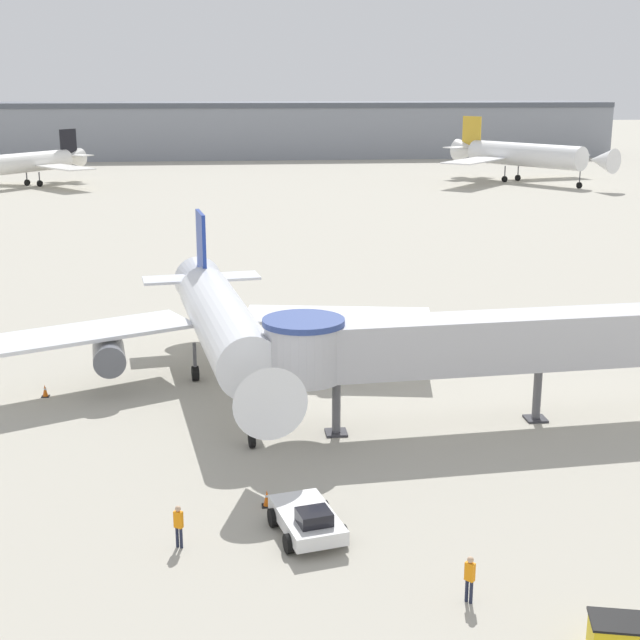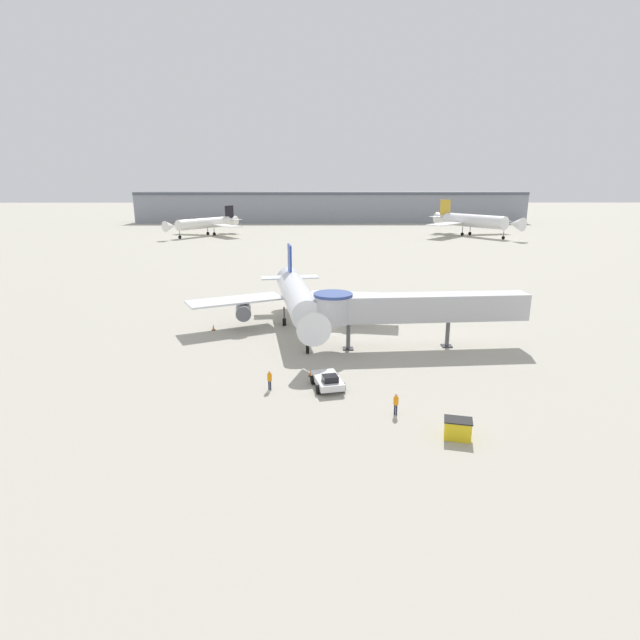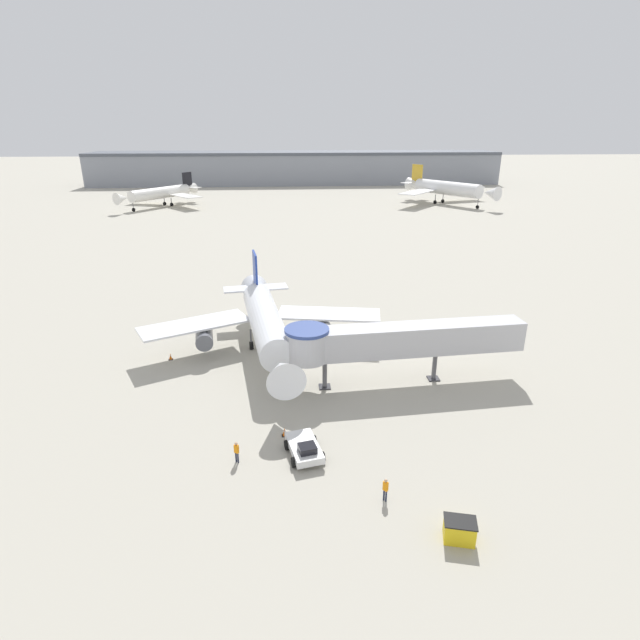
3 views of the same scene
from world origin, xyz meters
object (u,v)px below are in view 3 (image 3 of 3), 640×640
(ground_crew_wing_walker, at_px, (237,451))
(background_jet_black_tail, at_px, (162,193))
(jet_bridge, at_px, (391,340))
(traffic_cone_near_nose, at_px, (284,432))
(ground_crew_marshaller, at_px, (385,488))
(service_container_yellow, at_px, (459,530))
(background_jet_gold_tail, at_px, (446,188))
(pushback_tug_white, at_px, (305,448))
(traffic_cone_port_wing, at_px, (171,357))
(main_airplane, at_px, (265,321))

(ground_crew_wing_walker, xyz_separation_m, background_jet_black_tail, (-32.84, 129.66, 3.20))
(ground_crew_wing_walker, bearing_deg, jet_bridge, -109.45)
(jet_bridge, relative_size, traffic_cone_near_nose, 30.88)
(jet_bridge, xyz_separation_m, ground_crew_marshaller, (-3.59, -16.22, -3.48))
(service_container_yellow, distance_m, traffic_cone_near_nose, 15.59)
(background_jet_gold_tail, bearing_deg, pushback_tug_white, -144.59)
(traffic_cone_port_wing, xyz_separation_m, ground_crew_marshaller, (18.58, -23.07, 0.66))
(traffic_cone_near_nose, bearing_deg, service_container_yellow, -48.38)
(traffic_cone_port_wing, distance_m, ground_crew_marshaller, 29.63)
(background_jet_gold_tail, bearing_deg, ground_crew_wing_walker, -146.43)
(main_airplane, xyz_separation_m, traffic_cone_near_nose, (1.80, -15.76, -3.54))
(service_container_yellow, xyz_separation_m, background_jet_gold_tail, (42.24, 136.75, 4.33))
(jet_bridge, bearing_deg, background_jet_gold_tail, 65.70)
(background_jet_gold_tail, bearing_deg, traffic_cone_near_nose, -145.60)
(pushback_tug_white, height_order, background_jet_black_tail, background_jet_black_tail)
(service_container_yellow, height_order, traffic_cone_port_wing, service_container_yellow)
(background_jet_gold_tail, xyz_separation_m, background_jet_black_tail, (-88.96, 1.42, -0.83))
(ground_crew_wing_walker, bearing_deg, background_jet_gold_tail, -82.75)
(pushback_tug_white, height_order, service_container_yellow, pushback_tug_white)
(traffic_cone_port_wing, bearing_deg, background_jet_black_tail, 102.34)
(service_container_yellow, height_order, ground_crew_wing_walker, ground_crew_wing_walker)
(pushback_tug_white, height_order, ground_crew_marshaller, ground_crew_marshaller)
(traffic_cone_near_nose, relative_size, traffic_cone_port_wing, 1.03)
(jet_bridge, height_order, service_container_yellow, jet_bridge)
(ground_crew_marshaller, bearing_deg, traffic_cone_port_wing, 175.85)
(service_container_yellow, height_order, background_jet_gold_tail, background_jet_gold_tail)
(ground_crew_wing_walker, bearing_deg, traffic_cone_near_nose, -107.51)
(main_airplane, bearing_deg, background_jet_black_tail, 98.99)
(main_airplane, xyz_separation_m, service_container_yellow, (12.16, -27.41, -3.18))
(service_container_yellow, bearing_deg, traffic_cone_near_nose, 131.62)
(service_container_yellow, distance_m, traffic_cone_port_wing, 34.84)
(background_jet_black_tail, bearing_deg, service_container_yellow, -36.42)
(ground_crew_marshaller, height_order, background_jet_black_tail, background_jet_black_tail)
(traffic_cone_port_wing, height_order, background_jet_gold_tail, background_jet_gold_tail)
(pushback_tug_white, relative_size, ground_crew_marshaller, 2.51)
(main_airplane, distance_m, background_jet_black_tail, 116.03)
(pushback_tug_white, relative_size, background_jet_black_tail, 0.16)
(traffic_cone_port_wing, bearing_deg, main_airplane, 3.83)
(pushback_tug_white, xyz_separation_m, ground_crew_marshaller, (5.10, -5.25, 0.31))
(main_airplane, bearing_deg, traffic_cone_port_wing, 175.49)
(jet_bridge, bearing_deg, traffic_cone_port_wing, 158.49)
(jet_bridge, distance_m, pushback_tug_white, 14.50)
(background_jet_gold_tail, distance_m, background_jet_black_tail, 88.98)
(pushback_tug_white, bearing_deg, jet_bridge, 39.01)
(jet_bridge, xyz_separation_m, ground_crew_wing_walker, (-13.71, -11.37, -3.47))
(main_airplane, distance_m, jet_bridge, 14.16)
(traffic_cone_port_wing, xyz_separation_m, background_jet_gold_tail, (64.59, 110.03, 4.70))
(service_container_yellow, bearing_deg, ground_crew_wing_walker, 148.49)
(pushback_tug_white, relative_size, service_container_yellow, 2.00)
(pushback_tug_white, xyz_separation_m, traffic_cone_near_nose, (-1.49, 2.74, -0.34))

